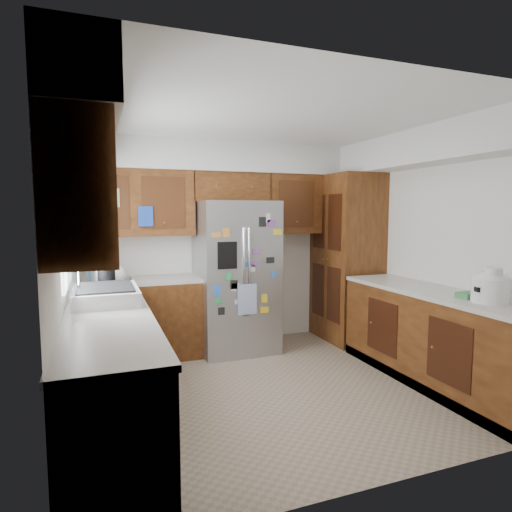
# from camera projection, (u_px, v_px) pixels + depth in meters

# --- Properties ---
(floor) EXTENTS (3.60, 3.60, 0.00)m
(floor) POSITION_uv_depth(u_px,v_px,m) (275.00, 387.00, 4.10)
(floor) COLOR tan
(floor) RESTS_ON ground
(room_shell) EXTENTS (3.64, 3.24, 2.52)m
(room_shell) POSITION_uv_depth(u_px,v_px,m) (252.00, 197.00, 4.22)
(room_shell) COLOR white
(room_shell) RESTS_ON ground
(left_counter_run) EXTENTS (1.36, 3.20, 0.92)m
(left_counter_run) POSITION_uv_depth(u_px,v_px,m) (126.00, 360.00, 3.60)
(left_counter_run) COLOR #42200C
(left_counter_run) RESTS_ON ground
(right_counter_run) EXTENTS (0.63, 2.25, 0.92)m
(right_counter_run) POSITION_uv_depth(u_px,v_px,m) (437.00, 342.00, 4.14)
(right_counter_run) COLOR #42200C
(right_counter_run) RESTS_ON ground
(pantry) EXTENTS (0.60, 0.90, 2.15)m
(pantry) POSITION_uv_depth(u_px,v_px,m) (346.00, 258.00, 5.58)
(pantry) COLOR #42200C
(pantry) RESTS_ON ground
(fridge) EXTENTS (0.90, 0.79, 1.80)m
(fridge) POSITION_uv_depth(u_px,v_px,m) (236.00, 277.00, 5.13)
(fridge) COLOR #97979C
(fridge) RESTS_ON ground
(bridge_cabinet) EXTENTS (0.96, 0.34, 0.35)m
(bridge_cabinet) POSITION_uv_depth(u_px,v_px,m) (230.00, 187.00, 5.23)
(bridge_cabinet) COLOR #42200C
(bridge_cabinet) RESTS_ON fridge
(fridge_top_items) EXTENTS (0.77, 0.32, 0.31)m
(fridge_top_items) POSITION_uv_depth(u_px,v_px,m) (222.00, 161.00, 5.11)
(fridge_top_items) COLOR #1216B9
(fridge_top_items) RESTS_ON bridge_cabinet
(sink_assembly) EXTENTS (0.52, 0.70, 0.37)m
(sink_assembly) POSITION_uv_depth(u_px,v_px,m) (106.00, 294.00, 3.56)
(sink_assembly) COLOR white
(sink_assembly) RESTS_ON left_counter_run
(left_counter_clutter) EXTENTS (0.37, 0.80, 0.38)m
(left_counter_clutter) POSITION_uv_depth(u_px,v_px,m) (108.00, 275.00, 4.25)
(left_counter_clutter) COLOR black
(left_counter_clutter) RESTS_ON left_counter_run
(rice_cooker) EXTENTS (0.31, 0.30, 0.26)m
(rice_cooker) POSITION_uv_depth(u_px,v_px,m) (491.00, 286.00, 3.55)
(rice_cooker) COLOR white
(rice_cooker) RESTS_ON right_counter_run
(paper_towel) EXTENTS (0.13, 0.13, 0.30)m
(paper_towel) POSITION_uv_depth(u_px,v_px,m) (493.00, 286.00, 3.50)
(paper_towel) COLOR white
(paper_towel) RESTS_ON right_counter_run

